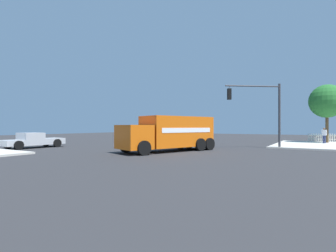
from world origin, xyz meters
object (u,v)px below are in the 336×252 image
object	(u,v)px
traffic_light_primary	(261,105)
shade_tree_near	(327,101)
pickup_silver	(33,140)
pedestrian_crossing	(324,134)
delivery_truck	(170,133)

from	to	relation	value
traffic_light_primary	shade_tree_near	world-z (taller)	shade_tree_near
pickup_silver	pedestrian_crossing	xyz separation A→B (m)	(-22.75, -18.87, 0.36)
delivery_truck	pickup_silver	bearing A→B (deg)	17.33
delivery_truck	shade_tree_near	bearing A→B (deg)	-123.18
traffic_light_primary	pickup_silver	xyz separation A→B (m)	(17.98, 9.81, -3.14)
traffic_light_primary	shade_tree_near	xyz separation A→B (m)	(-5.05, -10.45, 0.92)
pedestrian_crossing	delivery_truck	bearing A→B (deg)	55.18
pedestrian_crossing	shade_tree_near	xyz separation A→B (m)	(-0.28, -1.39, 3.69)
delivery_truck	traffic_light_primary	distance (m)	8.60
pickup_silver	shade_tree_near	xyz separation A→B (m)	(-23.04, -20.26, 4.06)
traffic_light_primary	pedestrian_crossing	xyz separation A→B (m)	(-4.77, -9.06, -2.77)
traffic_light_primary	pedestrian_crossing	bearing A→B (deg)	-117.76
delivery_truck	pedestrian_crossing	world-z (taller)	delivery_truck
delivery_truck	shade_tree_near	xyz separation A→B (m)	(-10.74, -16.42, 3.35)
delivery_truck	shade_tree_near	distance (m)	19.91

